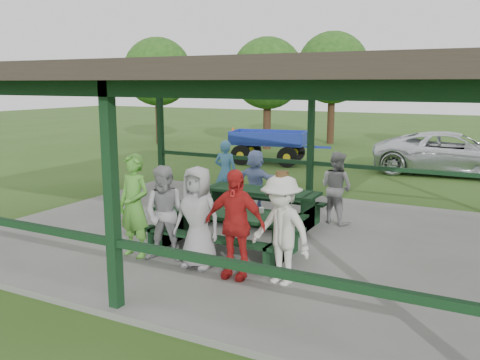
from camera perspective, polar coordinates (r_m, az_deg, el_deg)
The scene contains 19 objects.
ground at distance 10.27m, azimuth 0.49°, elevation -6.54°, with size 90.00×90.00×0.00m, color #2F5119.
concrete_slab at distance 10.25m, azimuth 0.49°, elevation -6.28°, with size 10.00×8.00×0.10m, color slate.
pavilion_structure at distance 9.80m, azimuth 0.52°, elevation 11.43°, with size 10.60×8.60×3.24m.
picnic_table_near at distance 9.00m, azimuth -1.85°, elevation -5.25°, with size 2.59×1.39×0.75m.
picnic_table_far at distance 10.81m, azimuth 2.45°, elevation -2.53°, with size 2.44×1.39×0.75m.
table_setting at distance 8.92m, azimuth -1.37°, elevation -3.35°, with size 2.31×0.45×0.10m.
contestant_green at distance 8.91m, azimuth -11.80°, elevation -2.84°, with size 0.65×0.43×1.79m, color #54A035.
contestant_grey_left at distance 8.59m, azimuth -8.28°, elevation -3.79°, with size 0.79×0.62×1.63m, color #969699.
contestant_grey_mid at distance 8.23m, azimuth -4.77°, elevation -4.21°, with size 0.82×0.53×1.67m, color #98989A.
contestant_red at distance 7.79m, azimuth -0.59°, elevation -4.95°, with size 1.00×0.41×1.70m, color red.
contestant_white_fedora at distance 7.56m, azimuth 4.64°, elevation -5.61°, with size 1.21×0.91×1.71m.
spectator_lblue at distance 11.85m, azimuth 1.76°, elevation -0.07°, with size 1.35×0.43×1.45m, color #90A6DF.
spectator_blue at distance 12.56m, azimuth -1.62°, elevation 0.89°, with size 0.58×0.38×1.59m, color teal.
spectator_grey at distance 11.02m, azimuth 10.76°, elevation -0.83°, with size 0.75×0.59×1.55m, color #979799.
pickup_truck at distance 18.60m, azimuth 22.84°, elevation 2.75°, with size 2.39×5.17×1.44m, color silver.
farm_trailer at distance 19.66m, azimuth 3.27°, elevation 3.82°, with size 3.89×2.09×1.35m.
tree_far_left at distance 23.89m, azimuth 3.11°, elevation 11.84°, with size 3.30×3.30×5.15m.
tree_left at distance 26.46m, azimuth 10.35°, elevation 12.26°, with size 3.59×3.59×5.61m.
tree_edge_left at distance 26.32m, azimuth -9.23°, elevation 11.87°, with size 3.40×3.40×5.32m.
Camera 1 is at (4.45, -8.73, 3.07)m, focal length 38.00 mm.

